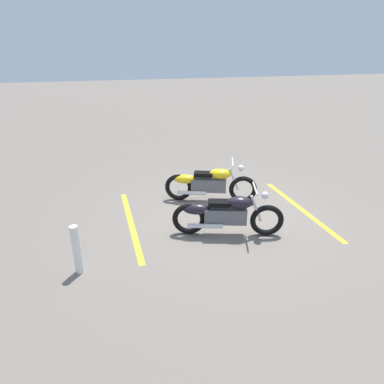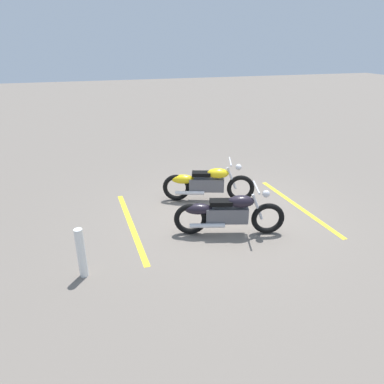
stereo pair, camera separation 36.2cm
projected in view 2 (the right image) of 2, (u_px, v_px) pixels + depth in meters
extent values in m
plane|color=slate|center=(226.00, 214.00, 7.96)|extent=(60.00, 60.00, 0.00)
torus|color=black|center=(241.00, 188.00, 8.48)|extent=(0.67, 0.31, 0.67)
torus|color=black|center=(176.00, 188.00, 8.52)|extent=(0.67, 0.31, 0.67)
cube|color=#59595E|center=(206.00, 185.00, 8.47)|extent=(0.87, 0.47, 0.32)
ellipsoid|color=yellow|center=(218.00, 173.00, 8.34)|extent=(0.58, 0.43, 0.24)
ellipsoid|color=yellow|center=(183.00, 179.00, 8.43)|extent=(0.61, 0.40, 0.22)
cube|color=black|center=(201.00, 174.00, 8.36)|extent=(0.49, 0.37, 0.09)
cylinder|color=silver|center=(232.00, 178.00, 8.38)|extent=(0.27, 0.14, 0.56)
cylinder|color=silver|center=(230.00, 161.00, 8.21)|extent=(0.23, 0.60, 0.04)
sphere|color=silver|center=(238.00, 167.00, 8.26)|extent=(0.15, 0.15, 0.15)
cylinder|color=silver|center=(190.00, 193.00, 8.41)|extent=(0.69, 0.30, 0.09)
torus|color=black|center=(268.00, 218.00, 7.05)|extent=(0.67, 0.29, 0.67)
torus|color=black|center=(191.00, 219.00, 7.03)|extent=(0.67, 0.29, 0.67)
cube|color=#59595E|center=(227.00, 215.00, 7.00)|extent=(0.87, 0.44, 0.32)
ellipsoid|color=black|center=(241.00, 201.00, 6.89)|extent=(0.58, 0.41, 0.24)
ellipsoid|color=black|center=(199.00, 209.00, 6.94)|extent=(0.60, 0.38, 0.22)
cube|color=black|center=(221.00, 202.00, 6.89)|extent=(0.49, 0.35, 0.09)
cylinder|color=silver|center=(257.00, 207.00, 6.94)|extent=(0.27, 0.13, 0.56)
cylinder|color=silver|center=(256.00, 187.00, 6.77)|extent=(0.20, 0.61, 0.04)
sphere|color=silver|center=(266.00, 194.00, 6.83)|extent=(0.15, 0.15, 0.15)
cylinder|color=silver|center=(207.00, 226.00, 6.93)|extent=(0.70, 0.27, 0.09)
cylinder|color=white|center=(81.00, 253.00, 5.71)|extent=(0.14, 0.14, 0.89)
cube|color=yellow|center=(298.00, 206.00, 8.33)|extent=(0.27, 3.20, 0.01)
cube|color=yellow|center=(131.00, 225.00, 7.48)|extent=(0.27, 3.20, 0.01)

